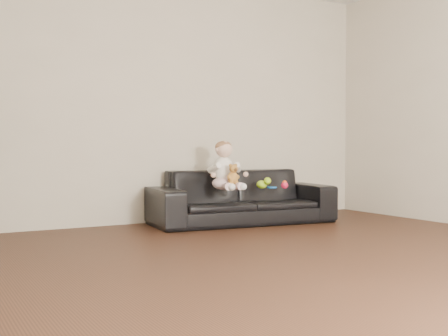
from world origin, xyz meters
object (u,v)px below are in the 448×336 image
baby (225,168)px  toy_rattle (285,185)px  toy_blue_disc (272,187)px  toy_green (262,185)px  teddy_bear (233,175)px  sofa (242,197)px

baby → toy_rattle: size_ratio=6.60×
toy_rattle → toy_blue_disc: bearing=109.0°
toy_green → toy_rattle: bearing=-30.4°
teddy_bear → toy_blue_disc: teddy_bear is taller
sofa → toy_green: 0.25m
baby → toy_rattle: 0.67m
baby → toy_green: size_ratio=3.95×
sofa → toy_green: (0.16, -0.15, 0.13)m
sofa → toy_rattle: (0.36, -0.26, 0.12)m
sofa → toy_blue_disc: (0.31, -0.11, 0.09)m
sofa → toy_rattle: size_ratio=25.34×
toy_green → toy_blue_disc: (0.15, 0.03, -0.04)m
toy_rattle → toy_blue_disc: (-0.05, 0.15, -0.03)m
toy_rattle → sofa: bearing=143.6°
toy_green → toy_rattle: (0.20, -0.12, -0.01)m
sofa → baby: (-0.26, -0.10, 0.30)m
toy_blue_disc → toy_green: bearing=-167.2°
baby → teddy_bear: 0.16m
toy_rattle → toy_blue_disc: size_ratio=0.72×
sofa → teddy_bear: size_ratio=9.35×
teddy_bear → toy_green: (0.41, 0.11, -0.12)m
toy_green → toy_rattle: size_ratio=1.67×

